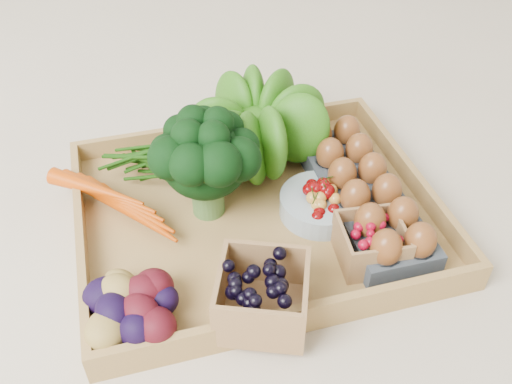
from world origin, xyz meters
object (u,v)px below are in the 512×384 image
object	(u,v)px
cherry_bowl	(320,205)
tray	(256,217)
broccoli	(207,179)
egg_carton	(361,198)

from	to	relation	value
cherry_bowl	tray	bearing A→B (deg)	165.50
tray	broccoli	world-z (taller)	broccoli
egg_carton	tray	bearing A→B (deg)	169.94
broccoli	tray	bearing A→B (deg)	-20.75
broccoli	cherry_bowl	world-z (taller)	broccoli
broccoli	egg_carton	bearing A→B (deg)	-13.82
tray	cherry_bowl	size ratio (longest dim) A/B	4.26
cherry_bowl	egg_carton	world-z (taller)	egg_carton
cherry_bowl	broccoli	bearing A→B (deg)	162.83
broccoli	egg_carton	xyz separation A→B (m)	(0.24, -0.06, -0.05)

